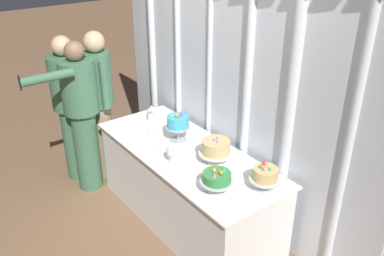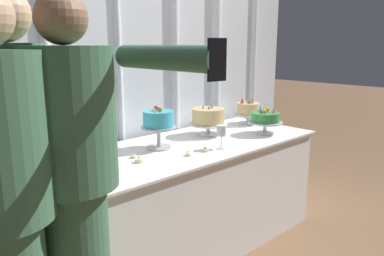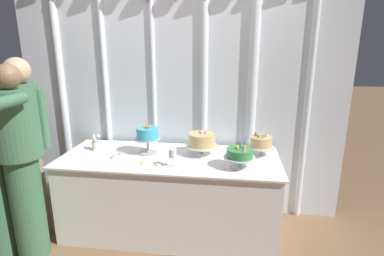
{
  "view_description": "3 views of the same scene",
  "coord_description": "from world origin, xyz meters",
  "px_view_note": "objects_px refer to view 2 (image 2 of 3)",
  "views": [
    {
      "loc": [
        2.66,
        -1.83,
        2.68
      ],
      "look_at": [
        -0.08,
        0.23,
        0.94
      ],
      "focal_mm": 38.66,
      "sensor_mm": 36.0,
      "label": 1
    },
    {
      "loc": [
        -1.73,
        -1.76,
        1.46
      ],
      "look_at": [
        0.14,
        0.22,
        0.85
      ],
      "focal_mm": 35.04,
      "sensor_mm": 36.0,
      "label": 2
    },
    {
      "loc": [
        0.57,
        -2.5,
        1.78
      ],
      "look_at": [
        0.21,
        0.15,
        1.04
      ],
      "focal_mm": 28.39,
      "sensor_mm": 36.0,
      "label": 3
    }
  ],
  "objects_px": {
    "tealight_far_left": "(139,160)",
    "guest_man_dark_suit": "(2,211)",
    "cake_display_leftmost": "(158,121)",
    "tealight_far_right": "(205,150)",
    "cake_display_midright": "(265,119)",
    "flower_vase": "(83,154)",
    "wine_glass": "(221,132)",
    "cake_display_midleft": "(208,118)",
    "cake_display_rightmost": "(248,110)",
    "tealight_near_right": "(188,154)",
    "guest_girl_blue_dress": "(74,188)",
    "cake_table": "(189,195)",
    "guest_man_pink_jacket": "(18,168)",
    "tealight_near_left": "(133,156)"
  },
  "relations": [
    {
      "from": "tealight_far_left",
      "to": "guest_man_dark_suit",
      "type": "relative_size",
      "value": 0.03
    },
    {
      "from": "guest_man_dark_suit",
      "to": "wine_glass",
      "type": "bearing_deg",
      "value": 11.92
    },
    {
      "from": "cake_display_rightmost",
      "to": "wine_glass",
      "type": "distance_m",
      "value": 0.85
    },
    {
      "from": "flower_vase",
      "to": "tealight_far_left",
      "type": "relative_size",
      "value": 3.16
    },
    {
      "from": "cake_display_midright",
      "to": "wine_glass",
      "type": "height_order",
      "value": "cake_display_midright"
    },
    {
      "from": "cake_table",
      "to": "tealight_near_right",
      "type": "bearing_deg",
      "value": -134.16
    },
    {
      "from": "cake_display_midleft",
      "to": "cake_display_rightmost",
      "type": "height_order",
      "value": "cake_display_midleft"
    },
    {
      "from": "cake_display_midleft",
      "to": "guest_girl_blue_dress",
      "type": "height_order",
      "value": "guest_girl_blue_dress"
    },
    {
      "from": "wine_glass",
      "to": "guest_man_pink_jacket",
      "type": "xyz_separation_m",
      "value": [
        -1.31,
        -0.03,
        0.06
      ]
    },
    {
      "from": "cake_display_midright",
      "to": "cake_display_rightmost",
      "type": "xyz_separation_m",
      "value": [
        0.2,
        0.32,
        0.0
      ]
    },
    {
      "from": "guest_man_dark_suit",
      "to": "tealight_far_right",
      "type": "bearing_deg",
      "value": 13.88
    },
    {
      "from": "tealight_near_right",
      "to": "guest_girl_blue_dress",
      "type": "bearing_deg",
      "value": -160.59
    },
    {
      "from": "cake_display_leftmost",
      "to": "cake_display_midright",
      "type": "xyz_separation_m",
      "value": [
        0.86,
        -0.24,
        -0.06
      ]
    },
    {
      "from": "cake_display_midleft",
      "to": "cake_display_midright",
      "type": "bearing_deg",
      "value": -38.65
    },
    {
      "from": "flower_vase",
      "to": "tealight_near_right",
      "type": "relative_size",
      "value": 3.71
    },
    {
      "from": "cake_display_leftmost",
      "to": "tealight_far_right",
      "type": "relative_size",
      "value": 6.09
    },
    {
      "from": "cake_table",
      "to": "cake_display_midleft",
      "type": "xyz_separation_m",
      "value": [
        0.29,
        0.1,
        0.52
      ]
    },
    {
      "from": "tealight_far_right",
      "to": "guest_man_pink_jacket",
      "type": "height_order",
      "value": "guest_man_pink_jacket"
    },
    {
      "from": "cake_display_midright",
      "to": "cake_display_rightmost",
      "type": "distance_m",
      "value": 0.38
    },
    {
      "from": "cake_table",
      "to": "guest_girl_blue_dress",
      "type": "height_order",
      "value": "guest_girl_blue_dress"
    },
    {
      "from": "cake_table",
      "to": "cake_display_rightmost",
      "type": "height_order",
      "value": "cake_display_rightmost"
    },
    {
      "from": "cake_display_midleft",
      "to": "guest_girl_blue_dress",
      "type": "distance_m",
      "value": 1.54
    },
    {
      "from": "cake_table",
      "to": "tealight_far_right",
      "type": "relative_size",
      "value": 42.55
    },
    {
      "from": "wine_glass",
      "to": "guest_girl_blue_dress",
      "type": "bearing_deg",
      "value": -166.11
    },
    {
      "from": "wine_glass",
      "to": "tealight_far_right",
      "type": "distance_m",
      "value": 0.17
    },
    {
      "from": "cake_display_leftmost",
      "to": "tealight_far_right",
      "type": "distance_m",
      "value": 0.37
    },
    {
      "from": "flower_vase",
      "to": "tealight_far_right",
      "type": "relative_size",
      "value": 3.4
    },
    {
      "from": "wine_glass",
      "to": "guest_girl_blue_dress",
      "type": "relative_size",
      "value": 0.1
    },
    {
      "from": "cake_display_leftmost",
      "to": "guest_girl_blue_dress",
      "type": "bearing_deg",
      "value": -146.61
    },
    {
      "from": "cake_display_midright",
      "to": "tealight_far_left",
      "type": "xyz_separation_m",
      "value": [
        -1.14,
        0.08,
        -0.11
      ]
    },
    {
      "from": "cake_display_leftmost",
      "to": "guest_girl_blue_dress",
      "type": "xyz_separation_m",
      "value": [
        -0.89,
        -0.59,
        -0.06
      ]
    },
    {
      "from": "wine_glass",
      "to": "flower_vase",
      "type": "xyz_separation_m",
      "value": [
        -0.84,
        0.32,
        -0.05
      ]
    },
    {
      "from": "wine_glass",
      "to": "tealight_near_left",
      "type": "bearing_deg",
      "value": 157.62
    },
    {
      "from": "tealight_far_right",
      "to": "guest_man_dark_suit",
      "type": "height_order",
      "value": "guest_man_dark_suit"
    },
    {
      "from": "cake_display_midleft",
      "to": "guest_man_pink_jacket",
      "type": "bearing_deg",
      "value": -166.77
    },
    {
      "from": "guest_man_pink_jacket",
      "to": "guest_girl_blue_dress",
      "type": "bearing_deg",
      "value": -66.22
    },
    {
      "from": "cake_display_midleft",
      "to": "tealight_far_left",
      "type": "height_order",
      "value": "cake_display_midleft"
    },
    {
      "from": "cake_display_leftmost",
      "to": "flower_vase",
      "type": "xyz_separation_m",
      "value": [
        -0.54,
        0.03,
        -0.12
      ]
    },
    {
      "from": "cake_display_midright",
      "to": "flower_vase",
      "type": "height_order",
      "value": "cake_display_midright"
    },
    {
      "from": "tealight_near_right",
      "to": "tealight_near_left",
      "type": "bearing_deg",
      "value": 144.6
    },
    {
      "from": "cake_table",
      "to": "tealight_far_left",
      "type": "xyz_separation_m",
      "value": [
        -0.5,
        -0.1,
        0.4
      ]
    },
    {
      "from": "cake_display_midright",
      "to": "guest_man_dark_suit",
      "type": "relative_size",
      "value": 0.16
    },
    {
      "from": "cake_display_midright",
      "to": "wine_glass",
      "type": "distance_m",
      "value": 0.57
    },
    {
      "from": "cake_display_midleft",
      "to": "guest_man_pink_jacket",
      "type": "distance_m",
      "value": 1.57
    },
    {
      "from": "cake_display_leftmost",
      "to": "wine_glass",
      "type": "height_order",
      "value": "cake_display_leftmost"
    },
    {
      "from": "tealight_far_left",
      "to": "guest_man_dark_suit",
      "type": "distance_m",
      "value": 1.0
    },
    {
      "from": "tealight_near_right",
      "to": "guest_girl_blue_dress",
      "type": "height_order",
      "value": "guest_girl_blue_dress"
    },
    {
      "from": "tealight_near_right",
      "to": "flower_vase",
      "type": "bearing_deg",
      "value": 152.99
    },
    {
      "from": "tealight_near_right",
      "to": "guest_man_pink_jacket",
      "type": "bearing_deg",
      "value": -176.93
    },
    {
      "from": "cake_table",
      "to": "cake_display_leftmost",
      "type": "xyz_separation_m",
      "value": [
        -0.22,
        0.06,
        0.57
      ]
    }
  ]
}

